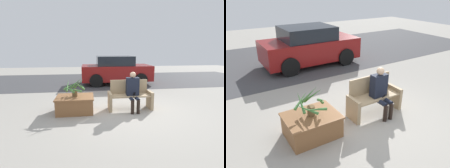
# 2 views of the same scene
# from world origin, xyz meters

# --- Properties ---
(ground_plane) EXTENTS (30.00, 30.00, 0.00)m
(ground_plane) POSITION_xyz_m (0.00, 0.00, 0.00)
(ground_plane) COLOR #9E998E
(road_surface) EXTENTS (20.00, 6.00, 0.01)m
(road_surface) POSITION_xyz_m (0.00, 6.01, 0.00)
(road_surface) COLOR #424244
(road_surface) RESTS_ON ground_plane
(bench) EXTENTS (1.43, 0.50, 0.95)m
(bench) POSITION_xyz_m (0.10, 0.34, 0.43)
(bench) COLOR tan
(bench) RESTS_ON ground_plane
(person_seated) EXTENTS (0.40, 0.57, 1.25)m
(person_seated) POSITION_xyz_m (0.15, 0.17, 0.69)
(person_seated) COLOR black
(person_seated) RESTS_ON ground_plane
(planter_box) EXTENTS (1.15, 0.89, 0.51)m
(planter_box) POSITION_xyz_m (-1.67, 0.26, 0.27)
(planter_box) COLOR brown
(planter_box) RESTS_ON ground_plane
(potted_plant) EXTENTS (0.69, 0.73, 0.58)m
(potted_plant) POSITION_xyz_m (-1.67, 0.26, 0.78)
(potted_plant) COLOR brown
(potted_plant) RESTS_ON planter_box
(parked_car) EXTENTS (3.86, 1.98, 1.58)m
(parked_car) POSITION_xyz_m (0.34, 4.74, 0.78)
(parked_car) COLOR maroon
(parked_car) RESTS_ON ground_plane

